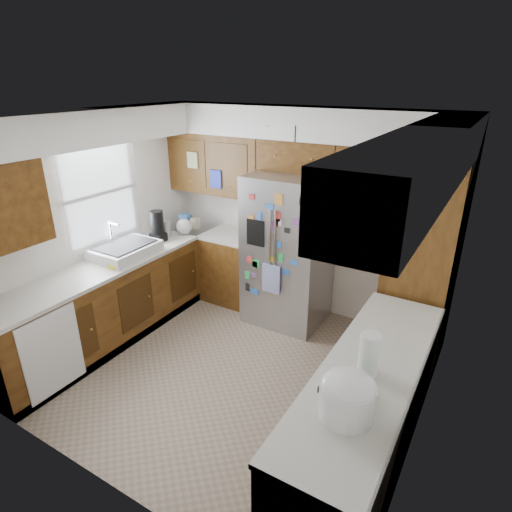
# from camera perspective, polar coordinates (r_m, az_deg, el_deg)

# --- Properties ---
(floor) EXTENTS (3.60, 3.60, 0.00)m
(floor) POSITION_cam_1_polar(r_m,az_deg,el_deg) (4.58, -3.11, -14.78)
(floor) COLOR gray
(floor) RESTS_ON ground
(room_shell) EXTENTS (3.64, 3.24, 2.52)m
(room_shell) POSITION_cam_1_polar(r_m,az_deg,el_deg) (4.11, -2.04, 9.15)
(room_shell) COLOR white
(room_shell) RESTS_ON ground
(left_counter_run) EXTENTS (1.36, 3.20, 0.92)m
(left_counter_run) POSITION_cam_1_polar(r_m,az_deg,el_deg) (5.14, -15.84, -5.52)
(left_counter_run) COLOR #3B200B
(left_counter_run) RESTS_ON ground
(right_counter_run) EXTENTS (0.63, 2.25, 0.92)m
(right_counter_run) POSITION_cam_1_polar(r_m,az_deg,el_deg) (3.50, 14.24, -20.69)
(right_counter_run) COLOR #3B200B
(right_counter_run) RESTS_ON ground
(pantry) EXTENTS (0.60, 0.90, 2.15)m
(pantry) POSITION_cam_1_polar(r_m,az_deg,el_deg) (4.52, 21.26, -1.17)
(pantry) COLOR #3B200B
(pantry) RESTS_ON ground
(fridge) EXTENTS (0.90, 0.79, 1.80)m
(fridge) POSITION_cam_1_polar(r_m,az_deg,el_deg) (5.04, 4.28, 0.71)
(fridge) COLOR #939397
(fridge) RESTS_ON ground
(bridge_cabinet) EXTENTS (0.96, 0.34, 0.35)m
(bridge_cabinet) POSITION_cam_1_polar(r_m,az_deg,el_deg) (4.94, 5.86, 13.20)
(bridge_cabinet) COLOR #3B200B
(bridge_cabinet) RESTS_ON fridge
(fridge_top_items) EXTENTS (0.63, 0.30, 0.29)m
(fridge_top_items) POSITION_cam_1_polar(r_m,az_deg,el_deg) (4.90, 4.20, 16.78)
(fridge_top_items) COLOR #1A3FAC
(fridge_top_items) RESTS_ON bridge_cabinet
(sink_assembly) EXTENTS (0.52, 0.71, 0.37)m
(sink_assembly) POSITION_cam_1_polar(r_m,az_deg,el_deg) (5.04, -17.05, 0.81)
(sink_assembly) COLOR white
(sink_assembly) RESTS_ON left_counter_run
(left_counter_clutter) EXTENTS (0.33, 0.90, 0.38)m
(left_counter_clutter) POSITION_cam_1_polar(r_m,az_deg,el_deg) (5.50, -11.23, 3.91)
(left_counter_clutter) COLOR black
(left_counter_clutter) RESTS_ON left_counter_run
(rice_cooker) EXTENTS (0.34, 0.33, 0.29)m
(rice_cooker) POSITION_cam_1_polar(r_m,az_deg,el_deg) (2.69, 12.06, -17.63)
(rice_cooker) COLOR white
(rice_cooker) RESTS_ON right_counter_run
(paper_towel) EXTENTS (0.14, 0.14, 0.30)m
(paper_towel) POSITION_cam_1_polar(r_m,az_deg,el_deg) (3.04, 14.82, -12.52)
(paper_towel) COLOR white
(paper_towel) RESTS_ON right_counter_run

